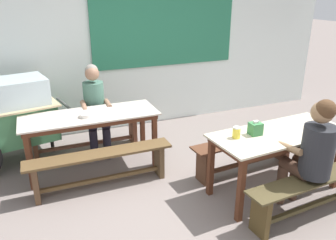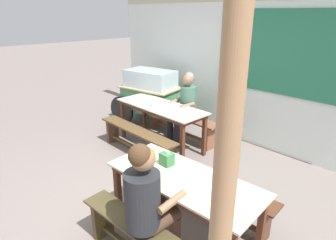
# 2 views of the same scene
# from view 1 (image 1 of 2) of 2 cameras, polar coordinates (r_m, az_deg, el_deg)

# --- Properties ---
(ground_plane) EXTENTS (40.00, 40.00, 0.00)m
(ground_plane) POSITION_cam_1_polar(r_m,az_deg,el_deg) (4.03, 7.19, -12.20)
(ground_plane) COLOR gray
(backdrop_wall) EXTENTS (7.16, 0.23, 2.61)m
(backdrop_wall) POSITION_cam_1_polar(r_m,az_deg,el_deg) (5.68, -4.48, 12.73)
(backdrop_wall) COLOR white
(backdrop_wall) RESTS_ON ground_plane
(dining_table_far) EXTENTS (1.71, 0.65, 0.75)m
(dining_table_far) POSITION_cam_1_polar(r_m,az_deg,el_deg) (4.36, -13.09, -0.04)
(dining_table_far) COLOR beige
(dining_table_far) RESTS_ON ground_plane
(dining_table_near) EXTENTS (1.61, 0.76, 0.75)m
(dining_table_near) POSITION_cam_1_polar(r_m,az_deg,el_deg) (3.93, 18.33, -3.06)
(dining_table_near) COLOR beige
(dining_table_near) RESTS_ON ground_plane
(bench_far_back) EXTENTS (1.65, 0.32, 0.45)m
(bench_far_back) POSITION_cam_1_polar(r_m,az_deg,el_deg) (4.98, -13.80, -1.84)
(bench_far_back) COLOR brown
(bench_far_back) RESTS_ON ground_plane
(bench_far_front) EXTENTS (1.70, 0.27, 0.45)m
(bench_far_front) POSITION_cam_1_polar(r_m,az_deg,el_deg) (4.04, -11.36, -7.33)
(bench_far_front) COLOR brown
(bench_far_front) RESTS_ON ground_plane
(bench_near_back) EXTENTS (1.54, 0.37, 0.45)m
(bench_near_back) POSITION_cam_1_polar(r_m,az_deg,el_deg) (4.43, 13.08, -5.05)
(bench_near_back) COLOR #54301E
(bench_near_back) RESTS_ON ground_plane
(bench_near_front) EXTENTS (1.57, 0.37, 0.45)m
(bench_near_front) POSITION_cam_1_polar(r_m,az_deg,el_deg) (3.79, 23.23, -11.10)
(bench_near_front) COLOR #493F24
(bench_near_front) RESTS_ON ground_plane
(food_cart) EXTENTS (1.66, 1.00, 1.14)m
(food_cart) POSITION_cam_1_polar(r_m,az_deg,el_deg) (4.88, -25.71, 0.76)
(food_cart) COLOR #4F9660
(food_cart) RESTS_ON ground_plane
(person_near_front) EXTENTS (0.43, 0.52, 1.28)m
(person_near_front) POSITION_cam_1_polar(r_m,az_deg,el_deg) (3.61, 23.29, -4.80)
(person_near_front) COLOR #4C3326
(person_near_front) RESTS_ON ground_plane
(person_center_facing) EXTENTS (0.41, 0.54, 1.27)m
(person_center_facing) POSITION_cam_1_polar(r_m,az_deg,el_deg) (4.79, -12.29, 2.47)
(person_center_facing) COLOR black
(person_center_facing) RESTS_ON ground_plane
(tissue_box) EXTENTS (0.13, 0.12, 0.16)m
(tissue_box) POSITION_cam_1_polar(r_m,az_deg,el_deg) (3.73, 14.65, -1.43)
(tissue_box) COLOR #387B44
(tissue_box) RESTS_ON dining_table_near
(condiment_jar) EXTENTS (0.08, 0.08, 0.12)m
(condiment_jar) POSITION_cam_1_polar(r_m,az_deg,el_deg) (3.60, 11.57, -2.11)
(condiment_jar) COLOR yellow
(condiment_jar) RESTS_ON dining_table_near
(soup_bowl) EXTENTS (0.16, 0.16, 0.05)m
(soup_bowl) POSITION_cam_1_polar(r_m,az_deg,el_deg) (4.24, -13.80, 0.79)
(soup_bowl) COLOR silver
(soup_bowl) RESTS_ON dining_table_far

